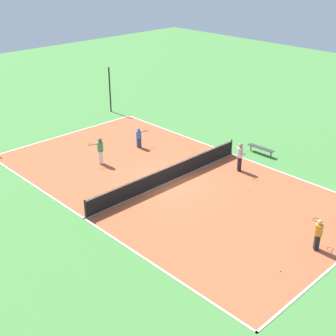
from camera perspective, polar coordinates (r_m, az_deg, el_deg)
name	(u,v)px	position (r m, az deg, el deg)	size (l,w,h in m)	color
ground_plane	(168,182)	(26.75, 0.00, -1.74)	(80.00, 80.00, 0.00)	#47843D
court_surface	(168,182)	(26.74, 0.00, -1.72)	(11.61, 20.98, 0.02)	#B75633
tennis_net	(168,174)	(26.51, 0.00, -0.71)	(11.41, 0.10, 1.01)	black
bench	(261,148)	(30.81, 11.27, 2.36)	(0.36, 1.87, 0.45)	#333338
player_center_orange	(318,233)	(21.66, 17.83, -7.50)	(0.91, 0.88, 1.52)	black
player_far_green	(100,149)	(28.86, -8.26, 2.29)	(0.94, 0.83, 1.70)	white
player_near_blue	(139,137)	(31.13, -3.56, 3.84)	(0.97, 0.45, 1.35)	navy
player_far_white	(240,155)	(27.96, 8.77, 1.57)	(0.84, 0.94, 1.77)	black
tennis_ball_midcourt	(191,173)	(27.75, 2.88, -0.58)	(0.07, 0.07, 0.07)	#CCE033
tennis_ball_left_sideline	(280,271)	(20.37, 13.51, -12.06)	(0.07, 0.07, 0.07)	#CCE033
tennis_ball_far_baseline	(28,154)	(31.51, -16.69, 1.61)	(0.07, 0.07, 0.07)	#CCE033
tennis_ball_near_net	(250,190)	(26.18, 9.92, -2.65)	(0.07, 0.07, 0.07)	#CCE033
fence_post_back_right	(110,90)	(38.17, -7.10, 9.44)	(0.12, 0.12, 3.63)	black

